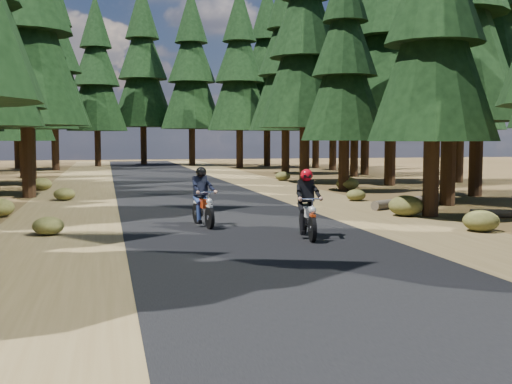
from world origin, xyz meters
TOP-DOWN VIEW (x-y plane):
  - ground at (0.00, 0.00)m, footprint 120.00×120.00m
  - road at (0.00, 5.00)m, footprint 6.00×100.00m
  - shoulder_l at (-4.60, 5.00)m, footprint 3.20×100.00m
  - shoulder_r at (4.60, 5.00)m, footprint 3.20×100.00m
  - pine_forest at (-0.02, 21.05)m, footprint 34.59×55.08m
  - log_near at (7.10, 7.56)m, footprint 4.18×2.69m
  - understory_shrubs at (1.28, 7.54)m, footprint 14.73×30.86m
  - rider_lead at (1.19, 1.31)m, footprint 0.76×1.86m
  - rider_follow at (-0.88, 3.90)m, footprint 0.78×1.82m

SIDE VIEW (x-z plane):
  - ground at x=0.00m, z-range 0.00..0.00m
  - shoulder_l at x=-4.60m, z-range 0.00..0.01m
  - shoulder_r at x=4.60m, z-range 0.00..0.01m
  - road at x=0.00m, z-range 0.00..0.01m
  - log_near at x=7.10m, z-range 0.00..0.32m
  - understory_shrubs at x=1.28m, z-range -0.04..0.58m
  - rider_follow at x=-0.88m, z-range -0.26..1.32m
  - rider_lead at x=1.19m, z-range -0.26..1.35m
  - pine_forest at x=-0.02m, z-range -0.27..16.05m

